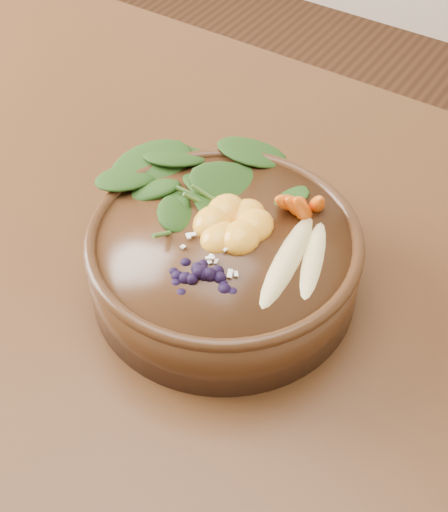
{
  "coord_description": "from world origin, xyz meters",
  "views": [
    {
      "loc": [
        0.57,
        -0.47,
        1.36
      ],
      "look_at": [
        0.27,
        -0.02,
        0.8
      ],
      "focal_mm": 50.0,
      "sensor_mm": 36.0,
      "label": 1
    }
  ],
  "objects": [
    {
      "name": "ground",
      "position": [
        0.0,
        0.0,
        0.0
      ],
      "size": [
        4.0,
        4.0,
        0.0
      ],
      "primitive_type": "plane",
      "color": "#381E0F",
      "rests_on": "ground"
    },
    {
      "name": "dining_table",
      "position": [
        0.0,
        0.0,
        0.66
      ],
      "size": [
        1.6,
        0.9,
        0.75
      ],
      "color": "#331C0C",
      "rests_on": "ground"
    },
    {
      "name": "stoneware_bowl",
      "position": [
        0.27,
        -0.02,
        0.79
      ],
      "size": [
        0.33,
        0.33,
        0.08
      ],
      "primitive_type": "cylinder",
      "rotation": [
        0.0,
        0.0,
        0.13
      ],
      "color": "#3E2310",
      "rests_on": "dining_table"
    },
    {
      "name": "kale_heap",
      "position": [
        0.22,
        0.03,
        0.85
      ],
      "size": [
        0.22,
        0.2,
        0.05
      ],
      "primitive_type": null,
      "rotation": [
        0.0,
        0.0,
        0.13
      ],
      "color": "#234116",
      "rests_on": "stoneware_bowl"
    },
    {
      "name": "carrot_cluster",
      "position": [
        0.32,
        0.06,
        0.87
      ],
      "size": [
        0.07,
        0.07,
        0.08
      ],
      "primitive_type": null,
      "rotation": [
        0.0,
        0.0,
        0.13
      ],
      "color": "orange",
      "rests_on": "stoneware_bowl"
    },
    {
      "name": "banana_halves",
      "position": [
        0.36,
        -0.01,
        0.84
      ],
      "size": [
        0.09,
        0.17,
        0.03
      ],
      "rotation": [
        0.0,
        0.0,
        0.13
      ],
      "color": "#E0CC84",
      "rests_on": "stoneware_bowl"
    },
    {
      "name": "mandarin_cluster",
      "position": [
        0.27,
        -0.0,
        0.85
      ],
      "size": [
        0.1,
        0.1,
        0.03
      ],
      "primitive_type": null,
      "rotation": [
        0.0,
        0.0,
        0.13
      ],
      "color": "#FDA727",
      "rests_on": "stoneware_bowl"
    },
    {
      "name": "blueberry_pile",
      "position": [
        0.28,
        -0.08,
        0.85
      ],
      "size": [
        0.15,
        0.12,
        0.04
      ],
      "primitive_type": null,
      "rotation": [
        0.0,
        0.0,
        0.13
      ],
      "color": "black",
      "rests_on": "stoneware_bowl"
    },
    {
      "name": "coconut_flakes",
      "position": [
        0.28,
        -0.04,
        0.83
      ],
      "size": [
        0.1,
        0.08,
        0.01
      ],
      "primitive_type": null,
      "rotation": [
        0.0,
        0.0,
        0.13
      ],
      "color": "white",
      "rests_on": "stoneware_bowl"
    }
  ]
}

